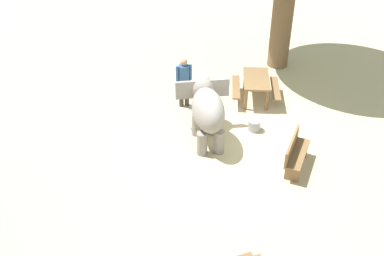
{
  "coord_description": "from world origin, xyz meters",
  "views": [
    {
      "loc": [
        -8.71,
        5.99,
        7.67
      ],
      "look_at": [
        0.2,
        1.41,
        0.8
      ],
      "focal_mm": 43.42,
      "sensor_mm": 36.0,
      "label": 1
    }
  ],
  "objects": [
    {
      "name": "elephant",
      "position": [
        0.62,
        0.75,
        1.01
      ],
      "size": [
        2.28,
        1.71,
        1.58
      ],
      "rotation": [
        0.0,
        0.0,
        5.96
      ],
      "color": "gray",
      "rests_on": "ground_plane"
    },
    {
      "name": "feed_bucket",
      "position": [
        0.33,
        -0.68,
        0.16
      ],
      "size": [
        0.36,
        0.36,
        0.32
      ],
      "primitive_type": "cylinder",
      "color": "gray",
      "rests_on": "ground_plane"
    },
    {
      "name": "picnic_table_near",
      "position": [
        1.75,
        -1.65,
        0.59
      ],
      "size": [
        2.05,
        2.04,
        0.78
      ],
      "rotation": [
        0.0,
        0.0,
        2.6
      ],
      "color": "brown",
      "rests_on": "ground_plane"
    },
    {
      "name": "ground_plane",
      "position": [
        0.0,
        0.0,
        0.0
      ],
      "size": [
        60.0,
        60.0,
        0.0
      ],
      "primitive_type": "plane",
      "color": "tan"
    },
    {
      "name": "person_handler",
      "position": [
        2.47,
        0.52,
        0.95
      ],
      "size": [
        0.32,
        0.51,
        1.62
      ],
      "rotation": [
        0.0,
        0.0,
        3.0
      ],
      "color": "#3F3833",
      "rests_on": "ground_plane"
    },
    {
      "name": "wooden_bench",
      "position": [
        -1.56,
        -0.64,
        0.47
      ],
      "size": [
        1.21,
        1.32,
        0.88
      ],
      "rotation": [
        0.0,
        0.0,
        2.28
      ],
      "color": "brown",
      "rests_on": "ground_plane"
    }
  ]
}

